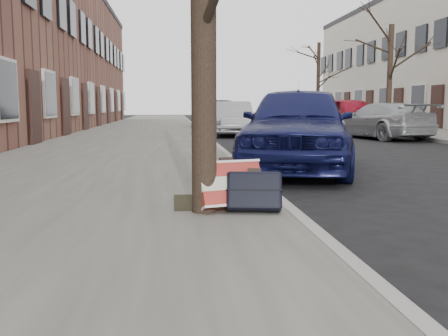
{
  "coord_description": "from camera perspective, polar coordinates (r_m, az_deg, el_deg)",
  "views": [
    {
      "loc": [
        -2.44,
        -4.04,
        1.15
      ],
      "look_at": [
        -1.93,
        0.8,
        0.54
      ],
      "focal_mm": 40.0,
      "sensor_mm": 36.0,
      "label": 1
    }
  ],
  "objects": [
    {
      "name": "tree_far_b",
      "position": [
        23.65,
        18.4,
        9.82
      ],
      "size": [
        0.24,
        0.24,
        4.58
      ],
      "primitive_type": "cylinder",
      "color": "black",
      "rests_on": "far_sidewalk"
    },
    {
      "name": "suitcase_red",
      "position": [
        4.93,
        0.65,
        -2.03
      ],
      "size": [
        0.7,
        0.51,
        0.49
      ],
      "primitive_type": "cube",
      "rotation": [
        -0.42,
        0.0,
        0.28
      ],
      "color": "maroon",
      "rests_on": "near_sidewalk"
    },
    {
      "name": "car_near_back",
      "position": [
        25.38,
        -0.55,
        6.17
      ],
      "size": [
        2.97,
        5.45,
        1.45
      ],
      "primitive_type": "imported",
      "rotation": [
        0.0,
        0.0,
        -0.11
      ],
      "color": "#3C3C41",
      "rests_on": "ground"
    },
    {
      "name": "suitcase_navy",
      "position": [
        4.84,
        3.47,
        -2.64
      ],
      "size": [
        0.57,
        0.39,
        0.42
      ],
      "primitive_type": "cube",
      "rotation": [
        -0.42,
        0.0,
        -0.16
      ],
      "color": "black",
      "rests_on": "near_sidewalk"
    },
    {
      "name": "dirt_patch",
      "position": [
        5.36,
        -1.16,
        -3.86
      ],
      "size": [
        0.85,
        0.85,
        0.02
      ],
      "primitive_type": "cube",
      "color": "black",
      "rests_on": "near_sidewalk"
    },
    {
      "name": "car_far_front",
      "position": [
        18.23,
        17.5,
        5.16
      ],
      "size": [
        2.61,
        4.58,
        1.25
      ],
      "primitive_type": "imported",
      "rotation": [
        0.0,
        0.0,
        3.35
      ],
      "color": "#96999D",
      "rests_on": "ground"
    },
    {
      "name": "far_sidewalk",
      "position": [
        21.65,
        22.35,
        3.72
      ],
      "size": [
        4.0,
        70.0,
        0.12
      ],
      "primitive_type": "cube",
      "color": "slate",
      "rests_on": "ground"
    },
    {
      "name": "tree_far_c",
      "position": [
        33.96,
        10.71,
        9.61
      ],
      "size": [
        0.23,
        0.23,
        5.14
      ],
      "primitive_type": "cylinder",
      "color": "black",
      "rests_on": "far_sidewalk"
    },
    {
      "name": "car_near_front",
      "position": [
        9.01,
        8.47,
        4.63
      ],
      "size": [
        3.07,
        4.85,
        1.54
      ],
      "primitive_type": "imported",
      "rotation": [
        0.0,
        0.0,
        -0.3
      ],
      "color": "#111445",
      "rests_on": "ground"
    },
    {
      "name": "car_far_back",
      "position": [
        22.77,
        13.07,
        5.97
      ],
      "size": [
        2.82,
        4.76,
        1.52
      ],
      "primitive_type": "imported",
      "rotation": [
        0.0,
        0.0,
        3.39
      ],
      "color": "maroon",
      "rests_on": "ground"
    },
    {
      "name": "near_sidewalk",
      "position": [
        19.12,
        -9.73,
        3.76
      ],
      "size": [
        5.0,
        70.0,
        0.12
      ],
      "primitive_type": "cube",
      "color": "slate",
      "rests_on": "ground"
    },
    {
      "name": "car_near_mid",
      "position": [
        19.33,
        0.97,
        5.68
      ],
      "size": [
        1.56,
        4.06,
        1.32
      ],
      "primitive_type": "imported",
      "rotation": [
        0.0,
        0.0,
        -0.04
      ],
      "color": "#9A9CA1",
      "rests_on": "ground"
    }
  ]
}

